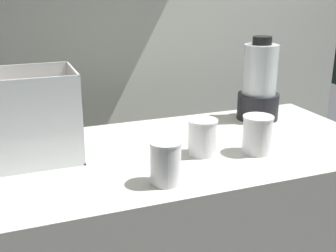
# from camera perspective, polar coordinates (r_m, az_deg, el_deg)

# --- Properties ---
(back_wall_unit) EXTENTS (2.60, 0.24, 2.50)m
(back_wall_unit) POSITION_cam_1_polar(r_m,az_deg,el_deg) (2.00, -8.28, 14.40)
(back_wall_unit) COLOR silver
(back_wall_unit) RESTS_ON ground_plane
(carrot_display_bin) EXTENTS (0.33, 0.23, 0.27)m
(carrot_display_bin) POSITION_cam_1_polar(r_m,az_deg,el_deg) (1.33, -19.27, -0.96)
(carrot_display_bin) COLOR white
(carrot_display_bin) RESTS_ON counter
(blender_pitcher) EXTENTS (0.16, 0.16, 0.32)m
(blender_pitcher) POSITION_cam_1_polar(r_m,az_deg,el_deg) (1.67, 12.10, 5.36)
(blender_pitcher) COLOR black
(blender_pitcher) RESTS_ON counter
(juice_cup_mango_far_left) EXTENTS (0.08, 0.08, 0.12)m
(juice_cup_mango_far_left) POSITION_cam_1_polar(r_m,az_deg,el_deg) (1.12, -0.34, -5.30)
(juice_cup_mango_far_left) COLOR white
(juice_cup_mango_far_left) RESTS_ON counter
(juice_cup_carrot_left) EXTENTS (0.09, 0.09, 0.11)m
(juice_cup_carrot_left) POSITION_cam_1_polar(r_m,az_deg,el_deg) (1.31, 4.63, -1.74)
(juice_cup_carrot_left) COLOR white
(juice_cup_carrot_left) RESTS_ON counter
(juice_cup_carrot_middle) EXTENTS (0.09, 0.09, 0.12)m
(juice_cup_carrot_middle) POSITION_cam_1_polar(r_m,az_deg,el_deg) (1.35, 11.84, -1.45)
(juice_cup_carrot_middle) COLOR white
(juice_cup_carrot_middle) RESTS_ON counter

